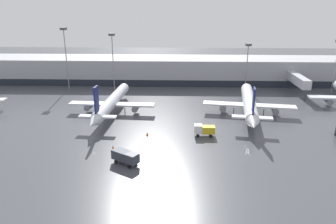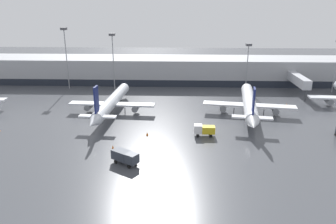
{
  "view_description": "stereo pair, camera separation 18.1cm",
  "coord_description": "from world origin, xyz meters",
  "px_view_note": "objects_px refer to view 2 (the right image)",
  "views": [
    {
      "loc": [
        5.46,
        -57.96,
        28.13
      ],
      "look_at": [
        2.83,
        17.11,
        3.0
      ],
      "focal_mm": 35.0,
      "sensor_mm": 36.0,
      "label": 1
    },
    {
      "loc": [
        5.64,
        -57.96,
        28.13
      ],
      "look_at": [
        2.83,
        17.11,
        3.0
      ],
      "focal_mm": 35.0,
      "sensor_mm": 36.0,
      "label": 2
    }
  ],
  "objects_px": {
    "parked_jet_2": "(112,102)",
    "service_truck_2": "(204,130)",
    "traffic_cone_1": "(287,105)",
    "apron_light_mast_2": "(113,46)",
    "apron_light_mast_6": "(65,42)",
    "service_truck_3": "(125,156)",
    "apron_light_mast_4": "(248,53)",
    "traffic_cone_4": "(113,147)",
    "traffic_cone_0": "(147,134)",
    "parked_jet_0": "(249,103)"
  },
  "relations": [
    {
      "from": "parked_jet_2",
      "to": "service_truck_2",
      "type": "height_order",
      "value": "parked_jet_2"
    },
    {
      "from": "parked_jet_2",
      "to": "traffic_cone_1",
      "type": "xyz_separation_m",
      "value": [
        48.82,
        8.49,
        -2.72
      ]
    },
    {
      "from": "service_truck_2",
      "to": "apron_light_mast_2",
      "type": "distance_m",
      "value": 50.57
    },
    {
      "from": "apron_light_mast_2",
      "to": "apron_light_mast_6",
      "type": "bearing_deg",
      "value": 176.96
    },
    {
      "from": "parked_jet_2",
      "to": "service_truck_3",
      "type": "distance_m",
      "value": 30.08
    },
    {
      "from": "service_truck_3",
      "to": "apron_light_mast_4",
      "type": "relative_size",
      "value": 0.36
    },
    {
      "from": "service_truck_2",
      "to": "traffic_cone_4",
      "type": "bearing_deg",
      "value": 21.22
    },
    {
      "from": "traffic_cone_0",
      "to": "apron_light_mast_6",
      "type": "xyz_separation_m",
      "value": [
        -31.04,
        41.17,
        15.55
      ]
    },
    {
      "from": "traffic_cone_1",
      "to": "traffic_cone_4",
      "type": "xyz_separation_m",
      "value": [
        -44.19,
        -30.85,
        0.06
      ]
    },
    {
      "from": "traffic_cone_4",
      "to": "apron_light_mast_4",
      "type": "distance_m",
      "value": 62.34
    },
    {
      "from": "apron_light_mast_2",
      "to": "traffic_cone_1",
      "type": "bearing_deg",
      "value": -17.45
    },
    {
      "from": "parked_jet_0",
      "to": "apron_light_mast_6",
      "type": "xyz_separation_m",
      "value": [
        -56.46,
        25.73,
        12.82
      ]
    },
    {
      "from": "parked_jet_0",
      "to": "apron_light_mast_4",
      "type": "distance_m",
      "value": 28.77
    },
    {
      "from": "parked_jet_0",
      "to": "apron_light_mast_2",
      "type": "bearing_deg",
      "value": 66.71
    },
    {
      "from": "traffic_cone_0",
      "to": "traffic_cone_4",
      "type": "bearing_deg",
      "value": -131.21
    },
    {
      "from": "traffic_cone_0",
      "to": "apron_light_mast_2",
      "type": "bearing_deg",
      "value": 110.49
    },
    {
      "from": "parked_jet_0",
      "to": "traffic_cone_0",
      "type": "height_order",
      "value": "parked_jet_0"
    },
    {
      "from": "parked_jet_2",
      "to": "traffic_cone_0",
      "type": "distance_m",
      "value": 18.89
    },
    {
      "from": "traffic_cone_4",
      "to": "apron_light_mast_2",
      "type": "height_order",
      "value": "apron_light_mast_2"
    },
    {
      "from": "traffic_cone_4",
      "to": "apron_light_mast_4",
      "type": "xyz_separation_m",
      "value": [
        35.93,
        49.5,
        12.06
      ]
    },
    {
      "from": "service_truck_3",
      "to": "traffic_cone_0",
      "type": "xyz_separation_m",
      "value": [
        2.69,
        13.72,
        -1.18
      ]
    },
    {
      "from": "traffic_cone_4",
      "to": "parked_jet_0",
      "type": "bearing_deg",
      "value": 35.51
    },
    {
      "from": "service_truck_2",
      "to": "service_truck_3",
      "type": "height_order",
      "value": "service_truck_2"
    },
    {
      "from": "service_truck_2",
      "to": "traffic_cone_0",
      "type": "bearing_deg",
      "value": 0.75
    },
    {
      "from": "apron_light_mast_4",
      "to": "apron_light_mast_6",
      "type": "height_order",
      "value": "apron_light_mast_6"
    },
    {
      "from": "parked_jet_0",
      "to": "traffic_cone_4",
      "type": "distance_m",
      "value": 39.05
    },
    {
      "from": "service_truck_2",
      "to": "traffic_cone_1",
      "type": "height_order",
      "value": "service_truck_2"
    },
    {
      "from": "parked_jet_0",
      "to": "traffic_cone_1",
      "type": "distance_m",
      "value": 15.21
    },
    {
      "from": "service_truck_2",
      "to": "traffic_cone_1",
      "type": "distance_m",
      "value": 34.52
    },
    {
      "from": "parked_jet_0",
      "to": "service_truck_3",
      "type": "relative_size",
      "value": 6.78
    },
    {
      "from": "traffic_cone_1",
      "to": "service_truck_3",
      "type": "bearing_deg",
      "value": -137.36
    },
    {
      "from": "service_truck_2",
      "to": "traffic_cone_4",
      "type": "xyz_separation_m",
      "value": [
        -18.94,
        -7.34,
        -1.13
      ]
    },
    {
      "from": "service_truck_2",
      "to": "traffic_cone_1",
      "type": "xyz_separation_m",
      "value": [
        25.25,
        23.51,
        -1.18
      ]
    },
    {
      "from": "service_truck_2",
      "to": "apron_light_mast_4",
      "type": "distance_m",
      "value": 46.75
    },
    {
      "from": "traffic_cone_0",
      "to": "parked_jet_2",
      "type": "bearing_deg",
      "value": 125.73
    },
    {
      "from": "service_truck_3",
      "to": "traffic_cone_0",
      "type": "bearing_deg",
      "value": 112.43
    },
    {
      "from": "traffic_cone_1",
      "to": "apron_light_mast_6",
      "type": "distance_m",
      "value": 72.82
    },
    {
      "from": "traffic_cone_0",
      "to": "apron_light_mast_4",
      "type": "bearing_deg",
      "value": 54.99
    },
    {
      "from": "apron_light_mast_6",
      "to": "apron_light_mast_2",
      "type": "bearing_deg",
      "value": -3.04
    },
    {
      "from": "service_truck_2",
      "to": "traffic_cone_1",
      "type": "bearing_deg",
      "value": -137.02
    },
    {
      "from": "service_truck_2",
      "to": "parked_jet_0",
      "type": "bearing_deg",
      "value": -129.85
    },
    {
      "from": "parked_jet_0",
      "to": "service_truck_2",
      "type": "relative_size",
      "value": 8.2
    },
    {
      "from": "service_truck_3",
      "to": "traffic_cone_4",
      "type": "relative_size",
      "value": 7.12
    },
    {
      "from": "parked_jet_2",
      "to": "service_truck_3",
      "type": "bearing_deg",
      "value": -160.81
    },
    {
      "from": "traffic_cone_4",
      "to": "apron_light_mast_4",
      "type": "bearing_deg",
      "value": 54.02
    },
    {
      "from": "service_truck_3",
      "to": "parked_jet_0",
      "type": "bearing_deg",
      "value": 79.58
    },
    {
      "from": "parked_jet_0",
      "to": "traffic_cone_1",
      "type": "xyz_separation_m",
      "value": [
        12.49,
        8.22,
        -2.77
      ]
    },
    {
      "from": "service_truck_2",
      "to": "traffic_cone_4",
      "type": "relative_size",
      "value": 5.88
    },
    {
      "from": "parked_jet_0",
      "to": "service_truck_2",
      "type": "distance_m",
      "value": 19.98
    },
    {
      "from": "traffic_cone_1",
      "to": "apron_light_mast_2",
      "type": "relative_size",
      "value": 0.04
    }
  ]
}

